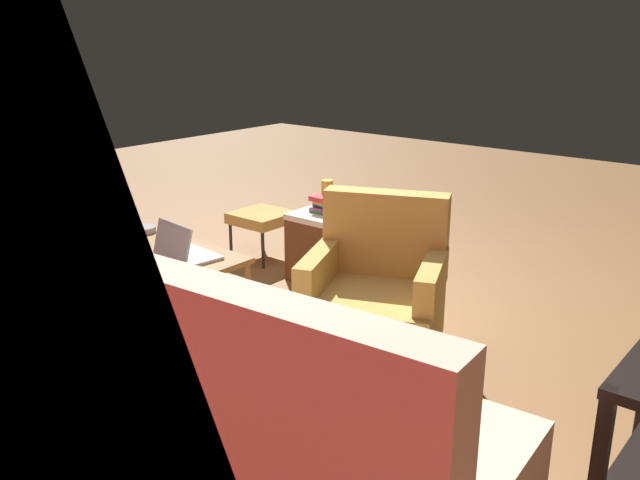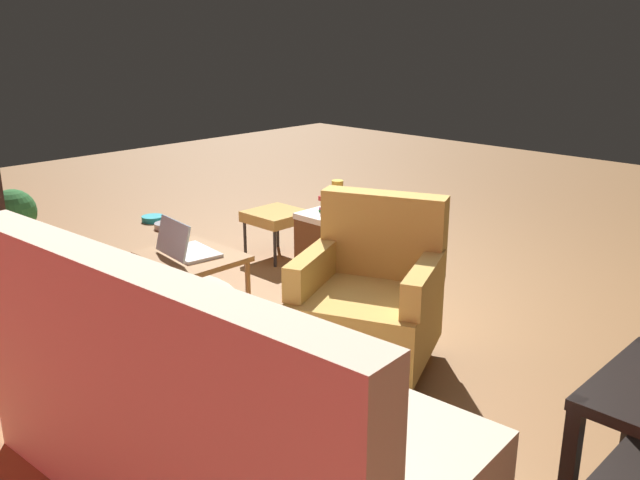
{
  "view_description": "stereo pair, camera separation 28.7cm",
  "coord_description": "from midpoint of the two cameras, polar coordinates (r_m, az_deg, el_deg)",
  "views": [
    {
      "loc": [
        -2.51,
        3.21,
        1.69
      ],
      "look_at": [
        -0.21,
        0.42,
        0.55
      ],
      "focal_mm": 37.91,
      "sensor_mm": 36.0,
      "label": 1
    },
    {
      "loc": [
        -2.73,
        3.02,
        1.69
      ],
      "look_at": [
        -0.21,
        0.42,
        0.55
      ],
      "focal_mm": 37.91,
      "sensor_mm": 36.0,
      "label": 2
    }
  ],
  "objects": [
    {
      "name": "potted_plant",
      "position": [
        5.47,
        -23.08,
        1.69
      ],
      "size": [
        0.34,
        0.34,
        0.55
      ],
      "color": "brown",
      "rests_on": "ground"
    },
    {
      "name": "wicker_hamper",
      "position": [
        4.69,
        3.35,
        -0.54
      ],
      "size": [
        0.45,
        0.45,
        0.48
      ],
      "color": "brown",
      "rests_on": "ground"
    },
    {
      "name": "yellow_mug",
      "position": [
        4.62,
        3.27,
        4.42
      ],
      "size": [
        0.08,
        0.08,
        0.1
      ],
      "primitive_type": "cylinder",
      "color": "yellow",
      "rests_on": "book_stack_hamper"
    },
    {
      "name": "ground",
      "position": [
        4.41,
        3.64,
        -5.09
      ],
      "size": [
        12.0,
        12.0,
        0.0
      ],
      "primitive_type": "plane",
      "color": "olive"
    },
    {
      "name": "laptop",
      "position": [
        3.78,
        -9.23,
        -0.62
      ],
      "size": [
        0.35,
        0.29,
        0.21
      ],
      "color": "silver",
      "rests_on": "laptop_desk"
    },
    {
      "name": "book_stack_hamper",
      "position": [
        4.61,
        3.48,
        2.99
      ],
      "size": [
        0.25,
        0.21,
        0.12
      ],
      "color": "#338C4C",
      "rests_on": "wicker_hamper"
    },
    {
      "name": "laptop_desk",
      "position": [
        3.84,
        -8.61,
        -2.01
      ],
      "size": [
        0.56,
        0.44,
        0.48
      ],
      "color": "olive",
      "rests_on": "ground"
    },
    {
      "name": "couch",
      "position": [
        2.55,
        -5.8,
        -15.01
      ],
      "size": [
        1.95,
        0.98,
        1.0
      ],
      "color": "beige",
      "rests_on": "ground"
    },
    {
      "name": "armchair",
      "position": [
        3.49,
        6.58,
        -4.97
      ],
      "size": [
        0.87,
        0.88,
        0.87
      ],
      "color": "tan",
      "rests_on": "ground"
    },
    {
      "name": "pet_bowl_teal",
      "position": [
        6.3,
        -12.67,
        1.76
      ],
      "size": [
        0.2,
        0.2,
        0.05
      ],
      "primitive_type": "cylinder",
      "color": "teal",
      "rests_on": "ground"
    },
    {
      "name": "pet_bowl_steel",
      "position": [
        6.06,
        -11.57,
        1.18
      ],
      "size": [
        0.2,
        0.2,
        0.05
      ],
      "primitive_type": "cylinder",
      "color": "silver",
      "rests_on": "ground"
    },
    {
      "name": "circular_rug",
      "position": [
        4.39,
        -14.45,
        -5.65
      ],
      "size": [
        1.47,
        1.47,
        0.01
      ],
      "primitive_type": "cylinder",
      "color": "beige",
      "rests_on": "ground"
    },
    {
      "name": "tv_remote",
      "position": [
        4.74,
        3.12,
        2.82
      ],
      "size": [
        0.07,
        0.17,
        0.02
      ],
      "primitive_type": "cube",
      "rotation": [
        0.0,
        0.0,
        -0.13
      ],
      "color": "#262628",
      "rests_on": "wicker_hamper"
    },
    {
      "name": "ottoman",
      "position": [
        5.13,
        -2.15,
        1.9
      ],
      "size": [
        0.4,
        0.4,
        0.36
      ],
      "color": "tan",
      "rests_on": "ground"
    }
  ]
}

